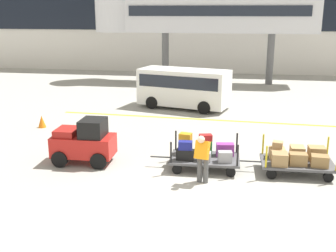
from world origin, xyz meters
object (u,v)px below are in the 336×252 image
(baggage_cart_middle, at_px, (297,158))
(baggage_handler, at_px, (202,157))
(baggage_cart_lead, at_px, (203,153))
(baggage_tug, at_px, (84,142))
(shuttle_van, at_px, (184,85))
(safety_cone_far, at_px, (42,122))

(baggage_cart_middle, bearing_deg, baggage_handler, -156.06)
(baggage_cart_lead, bearing_deg, baggage_tug, -177.99)
(shuttle_van, bearing_deg, baggage_tug, -104.26)
(baggage_cart_lead, xyz_separation_m, safety_cone_far, (-7.67, 3.86, -0.26))
(baggage_tug, xyz_separation_m, baggage_cart_lead, (4.11, 0.14, -0.21))
(baggage_cart_lead, xyz_separation_m, shuttle_van, (-1.83, 8.84, 0.70))
(baggage_cart_middle, xyz_separation_m, baggage_handler, (-2.97, -1.32, 0.35))
(baggage_tug, distance_m, safety_cone_far, 5.38)
(baggage_handler, xyz_separation_m, shuttle_van, (-1.89, 10.10, 0.37))
(baggage_cart_middle, bearing_deg, safety_cone_far, 160.50)
(baggage_cart_lead, height_order, baggage_cart_middle, baggage_cart_lead)
(baggage_cart_lead, relative_size, baggage_cart_middle, 1.00)
(baggage_tug, bearing_deg, baggage_cart_lead, 2.01)
(baggage_handler, relative_size, safety_cone_far, 2.84)
(baggage_cart_lead, distance_m, baggage_cart_middle, 3.04)
(baggage_tug, xyz_separation_m, shuttle_van, (2.28, 8.99, 0.48))
(safety_cone_far, bearing_deg, shuttle_van, 40.45)
(shuttle_van, relative_size, safety_cone_far, 9.31)
(baggage_cart_lead, distance_m, baggage_handler, 1.30)
(baggage_tug, distance_m, baggage_cart_middle, 7.16)
(baggage_tug, bearing_deg, baggage_handler, -14.85)
(baggage_tug, height_order, shuttle_van, shuttle_van)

